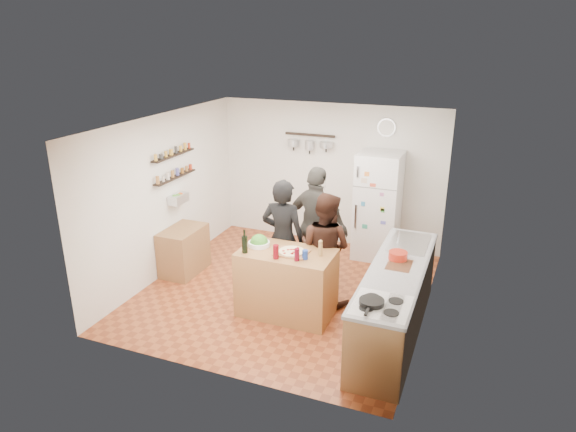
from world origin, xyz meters
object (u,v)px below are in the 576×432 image
at_px(person_left, 283,239).
at_px(wine_bottle, 245,244).
at_px(person_center, 325,248).
at_px(prep_island, 287,283).
at_px(salt_canister, 305,255).
at_px(person_back, 317,226).
at_px(wall_clock, 387,127).
at_px(side_table, 184,250).
at_px(salad_bowl, 259,244).
at_px(counter_run, 395,302).
at_px(pepper_mill, 320,250).
at_px(skillet, 372,302).
at_px(red_bowl, 398,255).
at_px(fridge, 378,206).

bearing_deg(person_left, wine_bottle, 69.75).
height_order(person_left, person_center, person_left).
bearing_deg(prep_island, salt_canister, -21.80).
height_order(person_back, wall_clock, wall_clock).
xyz_separation_m(wall_clock, side_table, (-2.69, -2.07, -1.78)).
relative_size(person_center, side_table, 2.01).
distance_m(salad_bowl, wall_clock, 3.08).
xyz_separation_m(person_center, counter_run, (1.09, -0.50, -0.36)).
distance_m(salt_canister, side_table, 2.47).
distance_m(salad_bowl, counter_run, 1.93).
relative_size(prep_island, side_table, 1.56).
bearing_deg(person_center, counter_run, 166.37).
distance_m(pepper_mill, skillet, 1.34).
xyz_separation_m(prep_island, salt_canister, (0.30, -0.12, 0.52)).
relative_size(counter_run, red_bowl, 11.11).
relative_size(salad_bowl, red_bowl, 1.23).
distance_m(person_left, counter_run, 1.82).
height_order(salad_bowl, person_center, person_center).
xyz_separation_m(person_left, counter_run, (1.70, -0.47, -0.42)).
height_order(person_center, red_bowl, person_center).
xyz_separation_m(salt_canister, wall_clock, (0.40, 2.78, 1.18)).
xyz_separation_m(salad_bowl, person_center, (0.78, 0.47, -0.13)).
relative_size(person_left, fridge, 0.97).
xyz_separation_m(fridge, side_table, (-2.69, -1.74, -0.54)).
relative_size(prep_island, skillet, 4.64).
relative_size(prep_island, person_back, 0.69).
distance_m(person_center, side_table, 2.39).
xyz_separation_m(wine_bottle, fridge, (1.20, 2.55, -0.12)).
bearing_deg(person_center, skillet, 134.84).
relative_size(salad_bowl, wall_clock, 0.97).
bearing_deg(person_left, person_center, -178.52).
xyz_separation_m(salt_canister, counter_run, (1.15, 0.15, -0.52)).
bearing_deg(counter_run, salt_canister, -172.81).
bearing_deg(counter_run, salad_bowl, 179.25).
bearing_deg(skillet, counter_run, 84.13).
distance_m(counter_run, skillet, 1.10).
xyz_separation_m(prep_island, person_center, (0.36, 0.52, 0.35)).
bearing_deg(salt_canister, fridge, 80.68).
distance_m(salad_bowl, pepper_mill, 0.87).
xyz_separation_m(salad_bowl, skillet, (1.77, -1.00, 0.01)).
distance_m(person_center, fridge, 1.84).
distance_m(fridge, side_table, 3.25).
distance_m(prep_island, wine_bottle, 0.79).
xyz_separation_m(red_bowl, side_table, (-3.39, 0.29, -0.60)).
xyz_separation_m(person_center, fridge, (0.34, 1.80, 0.09)).
bearing_deg(wall_clock, wine_bottle, -112.68).
bearing_deg(wine_bottle, person_center, 40.78).
xyz_separation_m(salt_canister, skillet, (1.05, -0.83, -0.03)).
distance_m(person_center, person_back, 0.63).
bearing_deg(salad_bowl, pepper_mill, 0.00).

